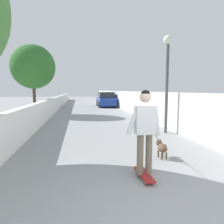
% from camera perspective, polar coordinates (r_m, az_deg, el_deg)
% --- Properties ---
extents(ground_plane, '(80.00, 80.00, 0.00)m').
position_cam_1_polar(ground_plane, '(16.33, -5.70, 0.05)').
color(ground_plane, gray).
extents(wall_left, '(48.00, 0.30, 1.14)m').
position_cam_1_polar(wall_left, '(14.38, -17.15, 1.25)').
color(wall_left, silver).
rests_on(wall_left, ground).
extents(fence_right, '(48.00, 0.30, 1.64)m').
position_cam_1_polar(fence_right, '(14.79, 6.42, 2.59)').
color(fence_right, silver).
rests_on(fence_right, ground).
extents(tree_left_mid, '(3.05, 3.05, 4.91)m').
position_cam_1_polar(tree_left_mid, '(15.60, -21.38, 11.76)').
color(tree_left_mid, '#473523').
rests_on(tree_left_mid, ground).
extents(lamp_post, '(0.36, 0.36, 3.87)m').
position_cam_1_polar(lamp_post, '(8.45, 15.38, 12.44)').
color(lamp_post, '#4C4C51').
rests_on(lamp_post, ground).
extents(skateboard, '(0.80, 0.20, 0.08)m').
position_cam_1_polar(skateboard, '(4.25, 9.05, -16.99)').
color(skateboard, maroon).
rests_on(skateboard, ground).
extents(person_skateboarder, '(0.22, 0.71, 1.66)m').
position_cam_1_polar(person_skateboarder, '(3.97, 9.29, -3.79)').
color(person_skateboarder, '#726651').
rests_on(person_skateboarder, skateboard).
extents(dog, '(1.34, 0.94, 1.06)m').
position_cam_1_polar(dog, '(5.40, 13.87, -9.69)').
color(dog, brown).
rests_on(dog, ground).
extents(car_near, '(3.88, 1.80, 1.54)m').
position_cam_1_polar(car_near, '(21.44, -1.69, 3.44)').
color(car_near, navy).
rests_on(car_near, ground).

